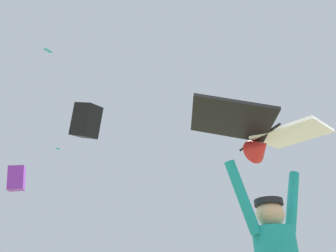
# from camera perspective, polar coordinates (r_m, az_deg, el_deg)

# --- Properties ---
(held_stunt_kite) EXTENTS (1.58, 0.96, 0.38)m
(held_stunt_kite) POSITION_cam_1_polar(r_m,az_deg,el_deg) (3.13, 16.45, -1.30)
(held_stunt_kite) COLOR black
(distant_kite_teal_mid_left) EXTENTS (0.59, 0.58, 0.12)m
(distant_kite_teal_mid_left) POSITION_cam_1_polar(r_m,az_deg,el_deg) (39.26, -18.99, -3.82)
(distant_kite_teal_mid_left) COLOR #19B2AD
(distant_kite_black_overhead_distant) EXTENTS (1.21, 1.51, 1.63)m
(distant_kite_black_overhead_distant) POSITION_cam_1_polar(r_m,az_deg,el_deg) (12.98, -14.35, 0.90)
(distant_kite_black_overhead_distant) COLOR black
(distant_kite_teal_mid_right) EXTENTS (0.79, 0.72, 0.41)m
(distant_kite_teal_mid_right) POSITION_cam_1_polar(r_m,az_deg,el_deg) (24.56, -20.56, 12.53)
(distant_kite_teal_mid_right) COLOR #19B2AD
(distant_kite_purple_high_right) EXTENTS (1.19, 1.10, 1.44)m
(distant_kite_purple_high_right) POSITION_cam_1_polar(r_m,az_deg,el_deg) (18.85, -25.38, -8.42)
(distant_kite_purple_high_right) COLOR purple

